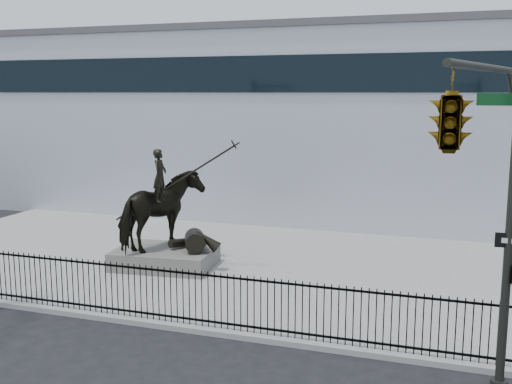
% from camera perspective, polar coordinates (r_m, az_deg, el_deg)
% --- Properties ---
extents(ground, '(120.00, 120.00, 0.00)m').
position_cam_1_polar(ground, '(15.13, -6.37, -14.87)').
color(ground, black).
rests_on(ground, ground).
extents(plaza, '(30.00, 12.00, 0.15)m').
position_cam_1_polar(plaza, '(21.25, 1.63, -7.32)').
color(plaza, gray).
rests_on(plaza, ground).
extents(building, '(44.00, 14.00, 9.00)m').
position_cam_1_polar(building, '(33.04, 8.28, 6.42)').
color(building, silver).
rests_on(building, ground).
extents(picket_fence, '(22.10, 0.10, 1.50)m').
position_cam_1_polar(picket_fence, '(15.85, -4.51, -10.16)').
color(picket_fence, black).
rests_on(picket_fence, plaza).
extents(statue_plinth, '(3.62, 2.67, 0.64)m').
position_cam_1_polar(statue_plinth, '(21.41, -8.67, -6.20)').
color(statue_plinth, '#625F5A').
rests_on(statue_plinth, plaza).
extents(equestrian_statue, '(4.34, 2.91, 3.69)m').
position_cam_1_polar(equestrian_statue, '(21.00, -8.62, -1.87)').
color(equestrian_statue, black).
rests_on(equestrian_statue, statue_plinth).
extents(traffic_signal_right, '(2.17, 6.86, 7.00)m').
position_cam_1_polar(traffic_signal_right, '(10.57, 21.50, 1.35)').
color(traffic_signal_right, black).
rests_on(traffic_signal_right, ground).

